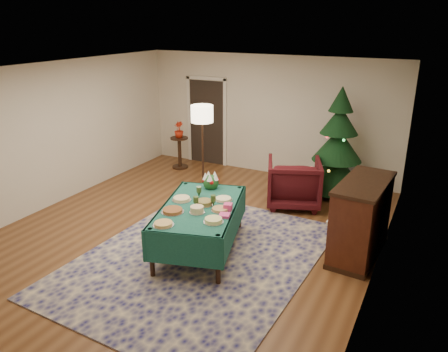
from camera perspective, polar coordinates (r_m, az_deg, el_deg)
The scene contains 24 objects.
room_shell at distance 7.02m, azimuth -4.82°, elevation 2.54°, with size 7.00×7.00×7.00m.
doorway at distance 10.77m, azimuth -2.26°, elevation 7.35°, with size 1.08×0.04×2.16m.
rug at distance 6.75m, azimuth -3.32°, elevation -10.62°, with size 3.20×4.20×0.02m, color #161754.
buffet_table at distance 6.71m, azimuth -3.19°, elevation -5.08°, with size 1.62×2.17×0.75m.
platter_0 at distance 6.09m, azimuth -7.93°, elevation -6.23°, with size 0.30×0.30×0.05m.
platter_1 at distance 6.12m, azimuth -1.39°, elevation -5.82°, with size 0.29×0.29×0.06m.
platter_2 at distance 6.46m, azimuth -6.73°, elevation -4.53°, with size 0.34×0.34×0.05m.
platter_3 at distance 6.40m, azimuth -3.55°, elevation -4.42°, with size 0.23×0.23×0.10m.
platter_4 at distance 6.48m, azimuth -0.50°, elevation -4.37°, with size 0.28×0.28×0.04m.
platter_5 at distance 6.86m, azimuth -5.55°, elevation -3.00°, with size 0.31×0.31×0.05m.
platter_6 at distance 6.67m, azimuth -2.61°, elevation -3.51°, with size 0.28×0.28×0.07m.
platter_7 at distance 6.83m, azimuth -0.08°, elevation -3.04°, with size 0.28×0.28×0.04m.
goblet_0 at distance 6.94m, azimuth -3.29°, elevation -2.04°, with size 0.08×0.08×0.18m.
goblet_1 at distance 6.60m, azimuth -1.41°, elevation -3.19°, with size 0.08×0.08×0.18m.
goblet_2 at distance 6.56m, azimuth -3.69°, elevation -3.37°, with size 0.08×0.08×0.18m.
napkin_stack at distance 6.29m, azimuth 0.06°, elevation -5.16°, with size 0.15×0.15×0.04m, color #DD3D86.
gift_box at distance 6.48m, azimuth 0.52°, elevation -4.05°, with size 0.12×0.12×0.10m, color #E43F80.
centerpiece at distance 7.28m, azimuth -1.73°, elevation -0.62°, with size 0.27×0.27×0.31m.
armchair at distance 8.46m, azimuth 9.09°, elevation -0.58°, with size 0.99×0.93×1.02m, color #410E12.
floor_lamp at distance 8.72m, azimuth -2.87°, elevation 7.41°, with size 0.44×0.44×1.83m.
side_table at distance 10.60m, azimuth -5.81°, elevation 2.99°, with size 0.42×0.42×0.76m.
potted_plant at distance 10.47m, azimuth -5.90°, elevation 5.59°, with size 0.21×0.38×0.21m, color #B0210C.
christmas_tree at distance 9.09m, azimuth 14.59°, elevation 3.70°, with size 1.60×1.60×2.22m.
piano at distance 6.90m, azimuth 17.41°, elevation -5.46°, with size 0.76×1.44×1.20m.
Camera 1 is at (3.57, -5.67, 3.44)m, focal length 35.00 mm.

